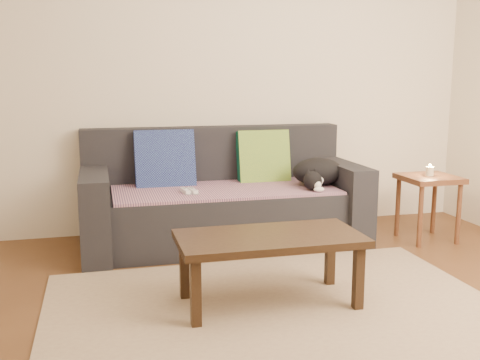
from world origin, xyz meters
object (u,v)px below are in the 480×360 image
at_px(cat, 318,173).
at_px(wii_remote_b, 185,191).
at_px(sofa, 222,202).
at_px(coffee_table, 269,244).
at_px(side_table, 429,187).
at_px(wii_remote_a, 192,191).

distance_m(cat, wii_remote_b, 1.04).
xyz_separation_m(sofa, cat, (0.72, -0.16, 0.23)).
distance_m(wii_remote_b, coffee_table, 1.13).
distance_m(wii_remote_b, side_table, 1.89).
distance_m(sofa, side_table, 1.61).
distance_m(sofa, cat, 0.78).
relative_size(cat, wii_remote_a, 3.40).
bearing_deg(wii_remote_a, cat, -97.21).
xyz_separation_m(sofa, wii_remote_a, (-0.26, -0.20, 0.15)).
relative_size(cat, side_table, 1.00).
bearing_deg(coffee_table, cat, 56.82).
bearing_deg(coffee_table, sofa, 89.40).
xyz_separation_m(cat, side_table, (0.85, -0.19, -0.12)).
distance_m(cat, side_table, 0.88).
height_order(cat, side_table, cat).
relative_size(wii_remote_b, coffee_table, 0.15).
height_order(sofa, wii_remote_a, sofa).
bearing_deg(wii_remote_b, side_table, -103.40).
bearing_deg(sofa, cat, -12.81).
distance_m(sofa, coffee_table, 1.29).
relative_size(cat, wii_remote_b, 3.40).
bearing_deg(wii_remote_b, coffee_table, -173.13).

